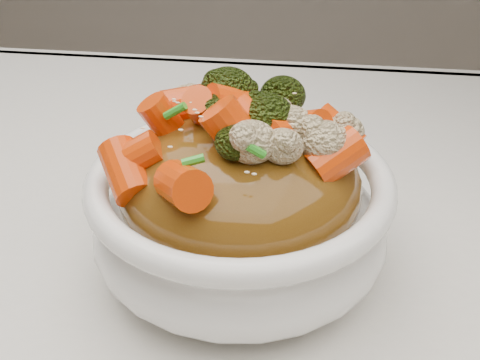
# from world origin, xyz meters

# --- Properties ---
(tablecloth) EXTENTS (1.20, 0.80, 0.04)m
(tablecloth) POSITION_xyz_m (0.00, 0.00, 0.73)
(tablecloth) COLOR silver
(tablecloth) RESTS_ON dining_table
(bowl) EXTENTS (0.22, 0.22, 0.08)m
(bowl) POSITION_xyz_m (0.04, 0.01, 0.79)
(bowl) COLOR white
(bowl) RESTS_ON tablecloth
(sauce_base) EXTENTS (0.18, 0.18, 0.08)m
(sauce_base) POSITION_xyz_m (0.04, 0.01, 0.81)
(sauce_base) COLOR #5C390F
(sauce_base) RESTS_ON bowl
(carrots) EXTENTS (0.18, 0.18, 0.04)m
(carrots) POSITION_xyz_m (0.04, 0.01, 0.87)
(carrots) COLOR #D93E07
(carrots) RESTS_ON sauce_base
(broccoli) EXTENTS (0.18, 0.18, 0.04)m
(broccoli) POSITION_xyz_m (0.04, 0.01, 0.87)
(broccoli) COLOR black
(broccoli) RESTS_ON sauce_base
(cauliflower) EXTENTS (0.18, 0.18, 0.03)m
(cauliflower) POSITION_xyz_m (0.04, 0.01, 0.87)
(cauliflower) COLOR beige
(cauliflower) RESTS_ON sauce_base
(scallions) EXTENTS (0.13, 0.13, 0.02)m
(scallions) POSITION_xyz_m (0.04, 0.01, 0.87)
(scallions) COLOR green
(scallions) RESTS_ON sauce_base
(sesame_seeds) EXTENTS (0.16, 0.16, 0.01)m
(sesame_seeds) POSITION_xyz_m (0.04, 0.01, 0.87)
(sesame_seeds) COLOR beige
(sesame_seeds) RESTS_ON sauce_base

